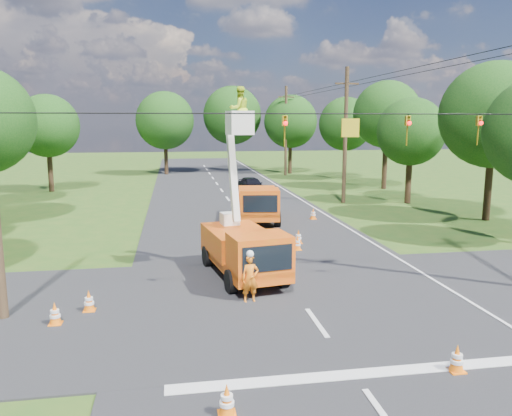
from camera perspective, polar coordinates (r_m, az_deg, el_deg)
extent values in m
plane|color=#2A5318|center=(34.58, -2.35, -0.25)|extent=(140.00, 140.00, 0.00)
cube|color=black|center=(34.58, -2.35, -0.25)|extent=(12.00, 100.00, 0.06)
cube|color=black|center=(17.42, 5.07, -10.52)|extent=(56.00, 10.00, 0.07)
cube|color=silver|center=(12.89, 11.13, -18.34)|extent=(9.00, 0.45, 0.02)
cube|color=silver|center=(35.69, 6.60, 0.01)|extent=(0.12, 90.00, 0.02)
cube|color=#E64510|center=(19.80, -1.55, -5.89)|extent=(2.99, 5.94, 0.43)
cube|color=#E64510|center=(17.74, 0.41, -5.28)|extent=(2.32, 1.93, 1.42)
cube|color=black|center=(17.00, 1.31, -5.80)|extent=(1.78, 0.35, 0.90)
cube|color=#E64510|center=(20.35, -2.20, -3.73)|extent=(2.77, 3.82, 0.95)
cylinder|color=black|center=(17.95, -2.87, -8.39)|extent=(0.44, 0.91, 0.87)
cylinder|color=black|center=(18.57, 3.08, -7.77)|extent=(0.44, 0.91, 0.87)
cylinder|color=black|center=(21.29, -5.57, -5.50)|extent=(0.44, 0.91, 0.87)
cylinder|color=black|center=(21.81, -0.47, -5.08)|extent=(0.44, 0.91, 0.87)
cube|color=silver|center=(21.17, -3.02, -1.24)|extent=(0.82, 0.82, 0.52)
cube|color=silver|center=(20.38, -2.67, 4.24)|extent=(0.47, 1.29, 4.10)
cube|color=silver|center=(19.33, -1.88, 9.70)|extent=(1.03, 1.03, 0.90)
imported|color=#C6E526|center=(19.34, -1.89, 11.23)|extent=(0.99, 0.88, 1.70)
cube|color=#E64510|center=(30.77, 0.23, -0.13)|extent=(2.97, 6.28, 0.45)
cube|color=#E64510|center=(28.50, 0.41, 0.68)|extent=(2.42, 1.98, 1.51)
cube|color=black|center=(27.65, 0.49, 0.50)|extent=(1.91, 0.30, 0.96)
cube|color=#E64510|center=(31.46, 0.17, 1.26)|extent=(2.82, 4.00, 1.01)
cylinder|color=black|center=(28.91, -1.71, -1.31)|extent=(0.44, 0.96, 0.93)
cylinder|color=black|center=(29.00, 2.48, -1.28)|extent=(0.44, 0.96, 0.93)
cylinder|color=black|center=(32.68, -1.76, -0.01)|extent=(0.44, 0.96, 0.93)
cylinder|color=black|center=(32.76, 1.95, 0.01)|extent=(0.44, 0.96, 0.93)
imported|color=orange|center=(16.96, -0.69, -8.07)|extent=(0.65, 0.46, 1.67)
imported|color=black|center=(42.92, -0.52, 2.66)|extent=(2.22, 4.27, 1.39)
cone|color=orange|center=(11.06, -3.35, -20.99)|extent=(0.36, 0.36, 0.70)
cube|color=orange|center=(11.24, -3.34, -22.48)|extent=(0.38, 0.38, 0.04)
cylinder|color=white|center=(11.03, -3.36, -20.72)|extent=(0.26, 0.26, 0.09)
cylinder|color=white|center=(11.11, -3.35, -21.38)|extent=(0.31, 0.31, 0.09)
cone|color=orange|center=(13.57, 21.99, -15.59)|extent=(0.36, 0.36, 0.70)
cube|color=orange|center=(13.72, 21.89, -16.88)|extent=(0.38, 0.38, 0.04)
cylinder|color=white|center=(13.55, 22.00, -15.36)|extent=(0.26, 0.26, 0.09)
cylinder|color=white|center=(13.61, 21.96, -15.94)|extent=(0.31, 0.31, 0.09)
cone|color=orange|center=(23.82, 4.75, -3.97)|extent=(0.36, 0.36, 0.70)
cube|color=orange|center=(23.90, 4.74, -4.76)|extent=(0.38, 0.38, 0.04)
cylinder|color=white|center=(23.80, 4.76, -3.83)|extent=(0.26, 0.26, 0.09)
cylinder|color=white|center=(23.84, 4.75, -4.18)|extent=(0.31, 0.31, 0.09)
cone|color=orange|center=(25.09, 4.86, -3.26)|extent=(0.36, 0.36, 0.70)
cube|color=orange|center=(25.16, 4.85, -4.02)|extent=(0.38, 0.38, 0.04)
cylinder|color=white|center=(25.07, 4.87, -3.13)|extent=(0.26, 0.26, 0.09)
cylinder|color=white|center=(25.11, 4.86, -3.46)|extent=(0.31, 0.31, 0.09)
cone|color=orange|center=(17.16, -18.55, -9.98)|extent=(0.36, 0.36, 0.70)
cube|color=orange|center=(17.27, -18.49, -11.04)|extent=(0.38, 0.38, 0.04)
cylinder|color=white|center=(17.14, -18.56, -9.79)|extent=(0.26, 0.26, 0.09)
cylinder|color=white|center=(17.19, -18.53, -10.26)|extent=(0.31, 0.31, 0.09)
cone|color=orange|center=(16.44, -22.00, -11.07)|extent=(0.36, 0.36, 0.70)
cube|color=orange|center=(16.56, -21.92, -12.17)|extent=(0.38, 0.38, 0.04)
cylinder|color=white|center=(16.42, -22.02, -10.87)|extent=(0.26, 0.26, 0.09)
cylinder|color=white|center=(16.47, -21.98, -11.36)|extent=(0.31, 0.31, 0.09)
cone|color=orange|center=(31.42, 6.55, -0.63)|extent=(0.36, 0.36, 0.70)
cube|color=orange|center=(31.48, 6.54, -1.24)|extent=(0.38, 0.38, 0.04)
cylinder|color=white|center=(31.41, 6.56, -0.52)|extent=(0.26, 0.26, 0.09)
cylinder|color=white|center=(31.43, 6.55, -0.79)|extent=(0.31, 0.31, 0.09)
cylinder|color=#4C3823|center=(37.98, 10.17, 8.09)|extent=(0.30, 0.30, 10.00)
cube|color=#4C3823|center=(38.07, 10.35, 13.82)|extent=(1.80, 0.12, 0.12)
cylinder|color=#4C3823|center=(57.22, 3.42, 8.76)|extent=(0.30, 0.30, 10.00)
cube|color=#4C3823|center=(57.28, 3.46, 12.56)|extent=(1.80, 0.12, 0.12)
cylinder|color=black|center=(16.22, 3.67, 10.71)|extent=(18.00, 0.04, 0.04)
cube|color=#B59E15|center=(16.81, 10.73, 9.00)|extent=(0.60, 0.05, 0.60)
imported|color=#B59E15|center=(16.20, 3.30, 8.77)|extent=(0.16, 0.20, 1.00)
sphere|color=#FF0C0C|center=(16.08, 3.40, 9.65)|extent=(0.14, 0.14, 0.14)
imported|color=#B59E15|center=(17.60, 16.92, 8.45)|extent=(0.16, 0.20, 1.00)
sphere|color=#FF0C0C|center=(17.49, 17.13, 9.26)|extent=(0.14, 0.14, 0.14)
imported|color=#B59E15|center=(18.89, 24.08, 8.09)|extent=(0.16, 0.20, 1.00)
sphere|color=#FF0C0C|center=(18.79, 24.34, 8.83)|extent=(0.14, 0.14, 0.14)
cylinder|color=#382616|center=(47.19, -22.46, 4.19)|extent=(0.44, 0.44, 4.05)
sphere|color=#124011|center=(47.02, -22.75, 8.65)|extent=(5.40, 5.40, 5.40)
cylinder|color=#382616|center=(33.96, 25.03, 2.55)|extent=(0.44, 0.44, 4.58)
sphere|color=#124011|center=(33.76, 25.55, 9.57)|extent=(6.40, 6.40, 6.40)
cylinder|color=#382616|center=(39.10, 17.04, 3.30)|extent=(0.44, 0.44, 3.78)
sphere|color=#124011|center=(38.89, 17.30, 8.33)|extent=(5.00, 5.00, 5.00)
cylinder|color=#382616|center=(46.95, 14.51, 5.03)|extent=(0.44, 0.44, 4.75)
sphere|color=#124011|center=(46.81, 14.73, 10.30)|extent=(6.00, 6.00, 6.00)
cylinder|color=#382616|center=(54.02, 10.09, 5.45)|extent=(0.44, 0.44, 4.14)
sphere|color=#124011|center=(53.88, 10.21, 9.44)|extent=(5.60, 5.60, 5.60)
cylinder|color=#382616|center=(58.93, -10.25, 5.92)|extent=(0.44, 0.44, 4.40)
sphere|color=#124011|center=(58.81, -10.37, 9.81)|extent=(6.60, 6.60, 6.60)
cylinder|color=#382616|center=(61.33, -2.69, 6.42)|extent=(0.44, 0.44, 4.84)
sphere|color=#124011|center=(61.22, -2.73, 10.53)|extent=(7.00, 7.00, 7.00)
cylinder|color=#382616|center=(59.52, 3.91, 6.05)|extent=(0.44, 0.44, 4.31)
sphere|color=#124011|center=(59.39, 3.96, 9.83)|extent=(6.20, 6.20, 6.20)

